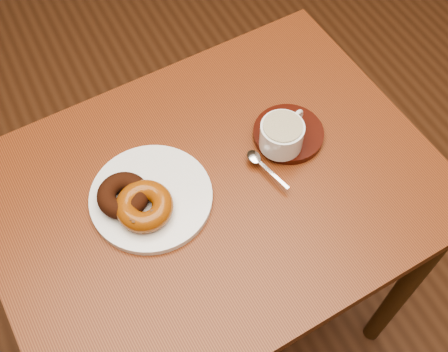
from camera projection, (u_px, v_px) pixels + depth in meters
name	position (u px, v px, depth m)	size (l,w,h in m)	color
ground	(284.00, 340.00, 1.66)	(6.00, 6.00, 0.00)	#59311C
cafe_table	(215.00, 217.00, 1.14)	(0.85, 0.66, 0.77)	brown
donut_plate	(151.00, 197.00, 1.02)	(0.22, 0.22, 0.01)	white
donut_cinnamon	(123.00, 195.00, 0.99)	(0.09, 0.09, 0.03)	black
donut_caramel	(144.00, 206.00, 0.98)	(0.13, 0.13, 0.04)	#954910
saucer	(288.00, 134.00, 1.09)	(0.14, 0.14, 0.01)	#340D07
coffee_cup	(282.00, 134.00, 1.04)	(0.10, 0.08, 0.06)	white
teaspoon	(258.00, 160.00, 1.04)	(0.04, 0.11, 0.01)	silver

